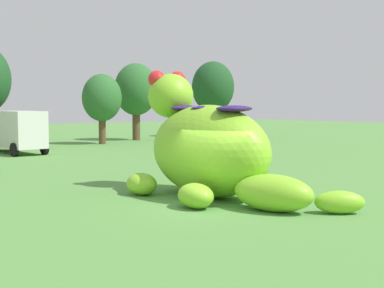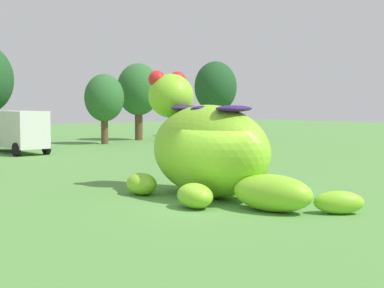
{
  "view_description": "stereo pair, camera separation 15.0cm",
  "coord_description": "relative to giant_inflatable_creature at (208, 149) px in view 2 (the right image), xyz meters",
  "views": [
    {
      "loc": [
        -10.35,
        -13.84,
        3.32
      ],
      "look_at": [
        1.48,
        2.45,
        1.86
      ],
      "focal_mm": 49.66,
      "sensor_mm": 36.0,
      "label": 1
    },
    {
      "loc": [
        -10.23,
        -13.93,
        3.32
      ],
      "look_at": [
        1.48,
        2.45,
        1.86
      ],
      "focal_mm": 49.66,
      "sensor_mm": 36.0,
      "label": 2
    }
  ],
  "objects": [
    {
      "name": "giant_inflatable_creature",
      "position": [
        0.0,
        0.0,
        0.0
      ],
      "size": [
        4.78,
        9.2,
        4.73
      ],
      "color": "#8CD12D",
      "rests_on": "ground"
    },
    {
      "name": "ground_plane",
      "position": [
        -1.49,
        -1.43,
        -1.73
      ],
      "size": [
        160.0,
        160.0,
        0.0
      ],
      "primitive_type": "plane",
      "color": "#568E42"
    },
    {
      "name": "tree_centre",
      "position": [
        8.8,
        26.39,
        2.23
      ],
      "size": [
        3.41,
        3.41,
        6.05
      ],
      "color": "brown",
      "rests_on": "ground"
    },
    {
      "name": "tree_mid_right",
      "position": [
        23.33,
        29.37,
        3.51
      ],
      "size": [
        4.52,
        4.52,
        8.02
      ],
      "color": "brown",
      "rests_on": "ground"
    },
    {
      "name": "spectator_mid_field",
      "position": [
        8.23,
        6.41,
        -0.88
      ],
      "size": [
        0.38,
        0.26,
        1.71
      ],
      "color": "black",
      "rests_on": "ground"
    },
    {
      "name": "tree_centre_right",
      "position": [
        13.83,
        29.23,
        3.09
      ],
      "size": [
        4.15,
        4.15,
        7.37
      ],
      "color": "brown",
      "rests_on": "ground"
    },
    {
      "name": "box_truck",
      "position": [
        -0.13,
        21.86,
        -0.13
      ],
      "size": [
        2.82,
        6.55,
        2.95
      ],
      "color": "#333842",
      "rests_on": "ground"
    }
  ]
}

